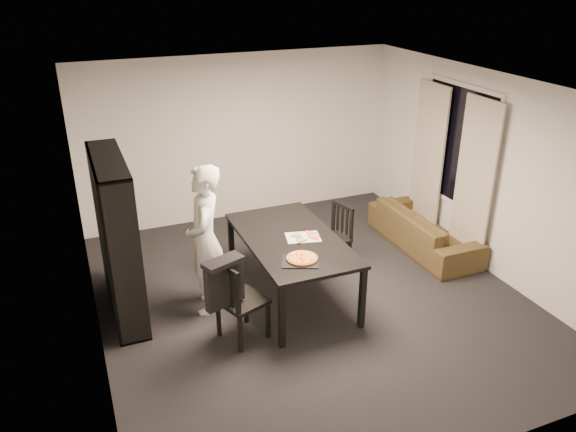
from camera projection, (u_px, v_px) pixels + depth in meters
name	position (u px, v px, depth m)	size (l,w,h in m)	color
room	(312.00, 201.00, 6.47)	(5.01, 5.51, 2.61)	black
window_pane	(458.00, 146.00, 7.75)	(0.02, 1.40, 1.60)	black
window_frame	(458.00, 146.00, 7.75)	(0.03, 1.52, 1.72)	white
curtain_left	(474.00, 183.00, 7.43)	(0.03, 0.70, 2.25)	#BAB29E
curtain_right	(428.00, 159.00, 8.31)	(0.03, 0.70, 2.25)	#BAB29E
bookshelf	(117.00, 238.00, 6.38)	(0.35, 1.50, 1.90)	black
dining_table	(291.00, 243.00, 6.74)	(1.08, 1.94, 0.81)	black
chair_left	(235.00, 297.00, 5.98)	(0.58, 0.58, 0.98)	black
chair_right	(336.00, 232.00, 7.54)	(0.51, 0.51, 0.89)	black
draped_jacket	(224.00, 281.00, 5.80)	(0.47, 0.33, 0.54)	black
person	(205.00, 240.00, 6.44)	(0.66, 0.43, 1.80)	silver
baking_tray	(300.00, 261.00, 6.16)	(0.40, 0.32, 0.01)	black
pepperoni_pizza	(302.00, 258.00, 6.18)	(0.35, 0.35, 0.03)	#99502C
kitchen_towel	(303.00, 237.00, 6.71)	(0.40, 0.30, 0.01)	white
pizza_slices	(306.00, 237.00, 6.70)	(0.37, 0.31, 0.01)	gold
sofa	(424.00, 229.00, 8.13)	(1.93, 0.75, 0.56)	#403919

